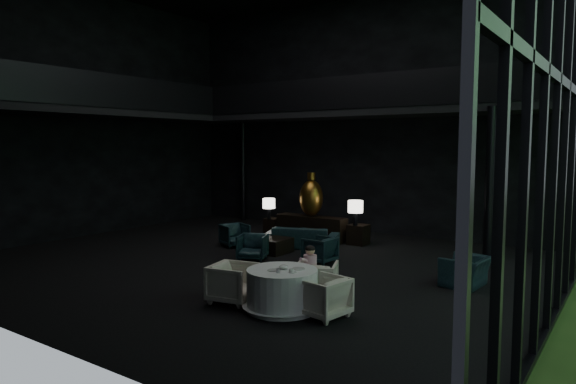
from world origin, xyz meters
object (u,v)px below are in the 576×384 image
Objects in this scene: console at (311,228)px; coffee_table at (272,245)px; side_table_right at (358,235)px; lounge_armchair_west at (235,235)px; bronze_urn at (311,198)px; child at (310,260)px; dining_chair_east at (323,295)px; lounge_armchair_east at (320,250)px; dining_chair_north at (317,278)px; table_lamp_left at (269,204)px; window_armchair at (466,268)px; dining_chair_west at (233,280)px; lounge_armchair_south at (253,246)px; dining_table at (282,292)px; table_lamp_right at (355,208)px; sofa at (302,233)px; side_table_left at (273,226)px.

console is 2.32m from coffee_table.
lounge_armchair_west reaches higher than side_table_right.
bronze_urn is 6.15m from child.
dining_chair_east is (2.48, -6.25, 0.09)m from side_table_right.
dining_chair_north reaches higher than lounge_armchair_east.
table_lamp_left is 7.65m from window_armchair.
table_lamp_left is 0.80× the size of dining_chair_west.
coffee_table is (-0.12, 1.01, -0.15)m from lounge_armchair_south.
dining_table is 1.86× the size of dining_chair_east.
table_lamp_left is 0.92× the size of table_lamp_right.
dining_table is (1.67, -6.14, -0.81)m from table_lamp_right.
sofa is at bearing -100.88° from window_armchair.
side_table_left is 8.01m from dining_table.
dining_chair_east reaches higher than lounge_armchair_east.
table_lamp_left reaches higher than console.
table_lamp_right is 6.41m from dining_table.
lounge_armchair_west reaches higher than side_table_left.
dining_chair_west reaches higher than lounge_armchair_south.
table_lamp_right is 2.81m from coffee_table.
bronze_urn reaches higher than console.
dining_chair_west is at bearing -37.09° from window_armchair.
table_lamp_left is 0.32× the size of sofa.
lounge_armchair_east is (0.29, -2.73, 0.04)m from side_table_right.
console is 3.48× the size of lounge_armchair_east.
window_armchair is at bearing -17.22° from lounge_armchair_south.
table_lamp_right is 3.67m from lounge_armchair_west.
dining_chair_east is (2.48, -6.04, -0.74)m from table_lamp_right.
dining_chair_west is at bearing -80.95° from lounge_armchair_south.
bronze_urn is 3.46m from lounge_armchair_south.
table_lamp_right is at bearing -2.89° from bronze_urn.
lounge_armchair_west is at bearing -115.97° from dining_chair_east.
side_table_right is 0.28× the size of sofa.
table_lamp_left is 4.35m from lounge_armchair_east.
bronze_urn is at bearing -90.00° from console.
lounge_armchair_west is 0.88× the size of dining_chair_east.
lounge_armchair_west is 1.03× the size of lounge_armchair_east.
lounge_armchair_east is 4.15m from dining_chair_east.
dining_table is at bearing -51.43° from coffee_table.
table_lamp_left is 0.99× the size of lounge_armchair_south.
table_lamp_left is at bearing -46.57° from child.
bronze_urn is at bearing 7.35° from dining_chair_west.
child reaches higher than dining_chair_north.
side_table_left is 0.77× the size of lounge_armchair_south.
coffee_table is at bearing -123.30° from table_lamp_right.
lounge_armchair_east reaches higher than side_table_left.
table_lamp_left reaches higher than lounge_armchair_west.
side_table_left is at bearing 125.65° from coffee_table.
lounge_armchair_south is 1.23× the size of child.
table_lamp_right is 1.07× the size of lounge_armchair_south.
dining_chair_north is at bearing -57.03° from console.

